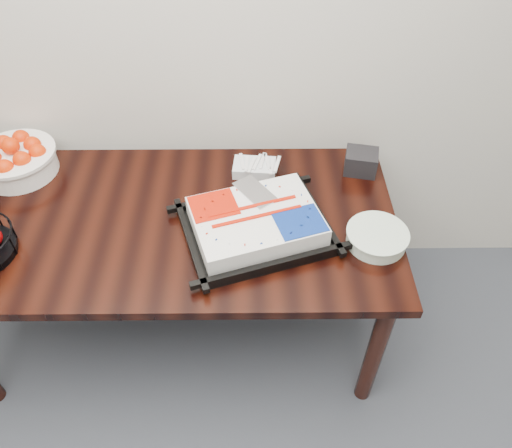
{
  "coord_description": "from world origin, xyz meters",
  "views": [
    {
      "loc": [
        0.33,
        0.6,
        2.14
      ],
      "look_at": [
        0.34,
        1.89,
        0.83
      ],
      "focal_mm": 35.0,
      "sensor_mm": 36.0,
      "label": 1
    }
  ],
  "objects_px": {
    "tangerine_bowl": "(14,154)",
    "plate_stack": "(377,238)",
    "table": "(172,233)",
    "cake_tray": "(256,224)",
    "napkin_box": "(361,162)"
  },
  "relations": [
    {
      "from": "plate_stack",
      "to": "table",
      "type": "bearing_deg",
      "value": 170.19
    },
    {
      "from": "plate_stack",
      "to": "tangerine_bowl",
      "type": "bearing_deg",
      "value": 163.61
    },
    {
      "from": "table",
      "to": "tangerine_bowl",
      "type": "xyz_separation_m",
      "value": [
        -0.68,
        0.3,
        0.18
      ]
    },
    {
      "from": "cake_tray",
      "to": "tangerine_bowl",
      "type": "bearing_deg",
      "value": 159.67
    },
    {
      "from": "tangerine_bowl",
      "to": "napkin_box",
      "type": "height_order",
      "value": "tangerine_bowl"
    },
    {
      "from": "cake_tray",
      "to": "plate_stack",
      "type": "relative_size",
      "value": 2.7
    },
    {
      "from": "cake_tray",
      "to": "tangerine_bowl",
      "type": "distance_m",
      "value": 1.09
    },
    {
      "from": "tangerine_bowl",
      "to": "table",
      "type": "bearing_deg",
      "value": -23.57
    },
    {
      "from": "table",
      "to": "plate_stack",
      "type": "distance_m",
      "value": 0.82
    },
    {
      "from": "table",
      "to": "napkin_box",
      "type": "bearing_deg",
      "value": 20.01
    },
    {
      "from": "tangerine_bowl",
      "to": "plate_stack",
      "type": "bearing_deg",
      "value": -16.39
    },
    {
      "from": "cake_tray",
      "to": "plate_stack",
      "type": "distance_m",
      "value": 0.45
    },
    {
      "from": "plate_stack",
      "to": "cake_tray",
      "type": "bearing_deg",
      "value": 173.1
    },
    {
      "from": "table",
      "to": "cake_tray",
      "type": "height_order",
      "value": "cake_tray"
    },
    {
      "from": "table",
      "to": "tangerine_bowl",
      "type": "distance_m",
      "value": 0.76
    }
  ]
}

